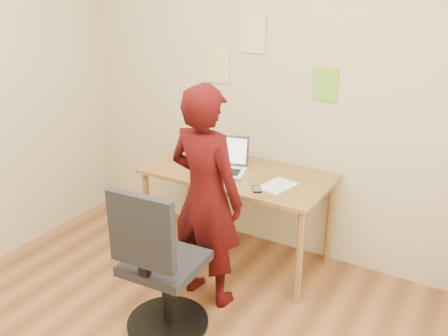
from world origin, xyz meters
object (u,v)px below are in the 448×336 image
Objects in this scene: desk at (237,183)px; laptop at (224,164)px; phone at (257,189)px; person at (206,197)px; office_chair at (159,273)px.

laptop reaches higher than desk.
phone is (0.38, -0.20, -0.05)m from laptop.
person is at bearing -83.25° from desk.
desk is at bearing -77.13° from person.
phone is 0.90m from office_chair.
office_chair reaches higher than phone.
phone is 0.39m from person.
laptop is at bearing -66.03° from person.
laptop is 3.13× the size of phone.
phone is at bearing -37.47° from desk.
office_chair reaches higher than desk.
desk is 0.91× the size of person.
desk is at bearing -9.01° from laptop.
laptop is at bearing 120.87° from phone.
person is at bearing -87.30° from laptop.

